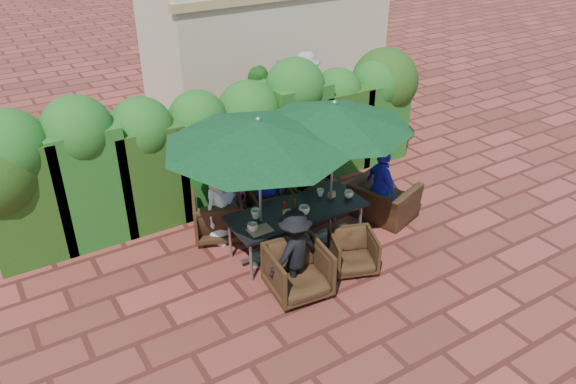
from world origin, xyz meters
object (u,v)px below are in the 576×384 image
chair_far_mid (271,205)px  chair_near_right (353,250)px  chair_near_left (298,269)px  dining_table (297,214)px  umbrella_left (258,133)px  umbrella_right (334,116)px  chair_end_right (384,195)px  chair_far_right (304,194)px  chair_far_left (218,214)px

chair_far_mid → chair_near_right: (0.42, -1.80, -0.03)m
chair_near_left → dining_table: bearing=65.2°
umbrella_left → chair_far_mid: bearing=51.8°
umbrella_right → chair_near_right: size_ratio=3.58×
umbrella_right → chair_end_right: umbrella_right is taller
dining_table → chair_near_right: dining_table is taller
umbrella_left → chair_far_right: umbrella_left is taller
chair_near_left → chair_far_left: bearing=106.2°
chair_near_left → chair_end_right: size_ratio=0.81×
umbrella_right → chair_near_left: umbrella_right is taller
umbrella_right → chair_near_right: bearing=-102.3°
umbrella_left → umbrella_right: (1.30, -0.03, -0.00)m
dining_table → umbrella_left: 1.67m
dining_table → chair_near_right: 1.08m
chair_near_right → chair_near_left: bearing=-157.4°
umbrella_right → chair_near_left: bearing=-142.5°
umbrella_left → chair_near_right: umbrella_left is taller
chair_far_right → chair_near_left: size_ratio=0.86×
umbrella_left → chair_far_left: (-0.28, 1.01, -1.80)m
umbrella_right → chair_near_right: 2.09m
chair_far_mid → chair_end_right: bearing=166.1°
chair_far_left → chair_far_mid: size_ratio=1.12×
chair_near_right → umbrella_right: bearing=98.5°
dining_table → chair_far_left: chair_far_left is taller
chair_near_right → chair_far_left: bearing=145.9°
chair_far_left → chair_near_right: chair_far_left is taller
umbrella_right → chair_far_left: (-1.57, 1.04, -1.79)m
dining_table → umbrella_right: 1.67m
chair_far_left → umbrella_left: bearing=126.4°
chair_far_left → chair_end_right: size_ratio=0.79×
dining_table → chair_near_left: chair_near_left is taller
umbrella_left → chair_far_mid: size_ratio=3.79×
chair_far_left → chair_near_left: size_ratio=0.98×
chair_far_right → chair_far_mid: bearing=-12.5°
chair_far_mid → chair_near_right: 1.85m
chair_far_right → chair_near_right: 1.86m
chair_end_right → umbrella_left: bearing=71.6°
umbrella_left → chair_end_right: size_ratio=2.68×
chair_near_left → umbrella_right: bearing=44.0°
umbrella_right → chair_far_mid: 2.14m
umbrella_right → chair_near_right: (-0.20, -0.91, -1.87)m
dining_table → chair_far_left: bearing=131.6°
chair_far_left → umbrella_right: bearing=167.7°
chair_far_mid → chair_far_left: bearing=3.2°
chair_far_mid → chair_near_left: (-0.62, -1.84, 0.05)m
chair_near_left → chair_near_right: chair_near_left is taller
chair_end_right → chair_near_left: bearing=93.5°
dining_table → umbrella_left: umbrella_left is taller
dining_table → chair_end_right: 1.86m
dining_table → umbrella_left: (-0.64, 0.02, 1.54)m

